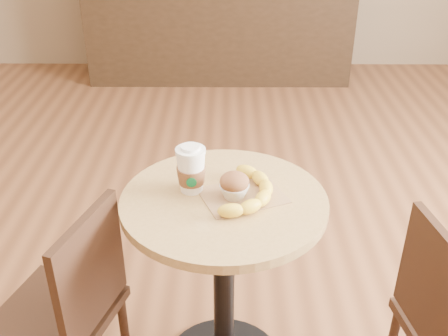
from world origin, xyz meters
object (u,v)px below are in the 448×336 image
at_px(coffee_cup, 191,171).
at_px(banana, 249,190).
at_px(cafe_table, 224,262).
at_px(muffin, 234,185).
at_px(chair_left, 69,308).

distance_m(coffee_cup, banana, 0.18).
xyz_separation_m(coffee_cup, banana, (0.17, -0.04, -0.04)).
xyz_separation_m(cafe_table, muffin, (0.03, 0.00, 0.29)).
relative_size(chair_left, muffin, 8.70).
bearing_deg(chair_left, cafe_table, 123.73).
bearing_deg(banana, chair_left, -147.01).
distance_m(cafe_table, muffin, 0.29).
relative_size(chair_left, coffee_cup, 5.18).
bearing_deg(cafe_table, chair_left, -163.89).
relative_size(coffee_cup, muffin, 1.68).
relative_size(chair_left, banana, 2.64).
bearing_deg(muffin, chair_left, -164.63).
bearing_deg(chair_left, muffin, 123.00).
height_order(chair_left, banana, banana).
height_order(cafe_table, banana, banana).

